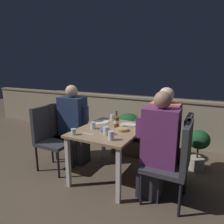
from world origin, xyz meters
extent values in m
plane|color=brown|center=(0.00, 0.00, 0.00)|extent=(16.00, 16.00, 0.00)
cube|color=gray|center=(0.00, 1.65, 0.44)|extent=(9.00, 0.14, 0.87)
cube|color=gray|center=(0.00, 1.65, 0.89)|extent=(9.00, 0.18, 0.04)
cube|color=#937556|center=(0.00, 0.00, 0.69)|extent=(0.81, 1.03, 0.03)
cube|color=silver|center=(-0.36, -0.46, 0.34)|extent=(0.05, 0.05, 0.68)
cube|color=silver|center=(0.36, -0.46, 0.34)|extent=(0.05, 0.05, 0.68)
cube|color=silver|center=(-0.36, 0.46, 0.34)|extent=(0.05, 0.05, 0.68)
cube|color=silver|center=(0.36, 0.46, 0.34)|extent=(0.05, 0.05, 0.68)
cube|color=brown|center=(0.24, 0.87, 0.14)|extent=(1.12, 0.36, 0.28)
ellipsoid|color=#194723|center=(-0.07, 0.87, 0.49)|extent=(0.50, 0.47, 0.48)
ellipsoid|color=#194723|center=(0.24, 0.87, 0.49)|extent=(0.50, 0.47, 0.48)
ellipsoid|color=#194723|center=(0.54, 0.87, 0.49)|extent=(0.50, 0.47, 0.48)
cube|color=#333338|center=(-0.82, -0.16, 0.42)|extent=(0.48, 0.48, 0.05)
cube|color=#333338|center=(-1.03, -0.16, 0.70)|extent=(0.06, 0.48, 0.51)
cylinder|color=black|center=(-1.03, -0.37, 0.20)|extent=(0.03, 0.03, 0.40)
cylinder|color=black|center=(-0.61, -0.37, 0.20)|extent=(0.03, 0.03, 0.40)
cylinder|color=black|center=(-1.03, 0.05, 0.20)|extent=(0.03, 0.03, 0.40)
cylinder|color=black|center=(-0.61, 0.05, 0.20)|extent=(0.03, 0.03, 0.40)
cube|color=#333338|center=(-0.81, 0.16, 0.42)|extent=(0.48, 0.48, 0.05)
cube|color=#333338|center=(-1.03, 0.16, 0.70)|extent=(0.06, 0.48, 0.51)
cylinder|color=black|center=(-1.02, -0.05, 0.20)|extent=(0.03, 0.03, 0.40)
cylinder|color=black|center=(-0.60, -0.05, 0.20)|extent=(0.03, 0.03, 0.40)
cylinder|color=black|center=(-1.02, 0.36, 0.20)|extent=(0.03, 0.03, 0.40)
cylinder|color=black|center=(-0.60, 0.36, 0.20)|extent=(0.03, 0.03, 0.40)
cube|color=#282833|center=(-0.64, 0.16, 0.22)|extent=(0.28, 0.23, 0.45)
cube|color=navy|center=(-0.74, 0.16, 0.76)|extent=(0.41, 0.26, 0.62)
cube|color=navy|center=(-0.49, 0.16, 0.83)|extent=(0.07, 0.07, 0.24)
sphere|color=tan|center=(-0.74, 0.16, 1.17)|extent=(0.19, 0.19, 0.19)
cube|color=#333338|center=(0.81, -0.17, 0.42)|extent=(0.48, 0.48, 0.05)
cube|color=#333338|center=(1.02, -0.17, 0.70)|extent=(0.06, 0.48, 0.51)
cylinder|color=black|center=(0.60, -0.38, 0.20)|extent=(0.03, 0.03, 0.40)
cylinder|color=black|center=(1.01, -0.38, 0.20)|extent=(0.03, 0.03, 0.40)
cylinder|color=black|center=(0.60, 0.03, 0.20)|extent=(0.03, 0.03, 0.40)
cylinder|color=black|center=(1.01, 0.03, 0.20)|extent=(0.03, 0.03, 0.40)
cube|color=#282833|center=(0.64, -0.17, 0.22)|extent=(0.27, 0.23, 0.45)
cube|color=#6B2D66|center=(0.74, -0.17, 0.77)|extent=(0.39, 0.26, 0.65)
cube|color=#6B2D66|center=(0.49, -0.17, 0.85)|extent=(0.07, 0.07, 0.24)
sphere|color=#99755B|center=(0.74, -0.17, 1.19)|extent=(0.19, 0.19, 0.19)
cube|color=#333338|center=(0.78, 0.16, 0.42)|extent=(0.48, 0.48, 0.05)
cube|color=#333338|center=(0.99, 0.16, 0.70)|extent=(0.06, 0.48, 0.51)
cylinder|color=black|center=(0.57, -0.05, 0.20)|extent=(0.03, 0.03, 0.40)
cylinder|color=black|center=(0.98, -0.05, 0.20)|extent=(0.03, 0.03, 0.40)
cylinder|color=black|center=(0.57, 0.37, 0.20)|extent=(0.03, 0.03, 0.40)
cylinder|color=black|center=(0.98, 0.37, 0.20)|extent=(0.03, 0.03, 0.40)
cube|color=#282833|center=(0.61, 0.16, 0.22)|extent=(0.25, 0.23, 0.45)
cube|color=#E07A66|center=(0.71, 0.16, 0.77)|extent=(0.36, 0.26, 0.65)
cube|color=#E07A66|center=(0.46, 0.16, 0.85)|extent=(0.07, 0.07, 0.24)
sphere|color=beige|center=(0.71, 0.16, 1.20)|extent=(0.19, 0.19, 0.19)
cylinder|color=brown|center=(0.05, 0.11, 0.78)|extent=(0.07, 0.07, 0.14)
cylinder|color=beige|center=(0.05, 0.11, 0.79)|extent=(0.07, 0.07, 0.05)
cone|color=brown|center=(0.05, 0.11, 0.86)|extent=(0.07, 0.07, 0.03)
cylinder|color=brown|center=(0.05, 0.11, 0.91)|extent=(0.03, 0.03, 0.06)
cylinder|color=white|center=(-0.26, 0.24, 0.71)|extent=(0.24, 0.24, 0.01)
cylinder|color=silver|center=(0.16, 0.28, 0.71)|extent=(0.23, 0.23, 0.01)
cylinder|color=#4C709E|center=(-0.01, -0.12, 0.73)|extent=(0.13, 0.13, 0.04)
torus|color=#4C709E|center=(-0.01, -0.12, 0.74)|extent=(0.13, 0.13, 0.01)
cylinder|color=tan|center=(0.19, 0.00, 0.73)|extent=(0.16, 0.16, 0.04)
torus|color=tan|center=(0.19, 0.00, 0.74)|extent=(0.16, 0.16, 0.01)
cylinder|color=silver|center=(0.21, -0.37, 0.76)|extent=(0.07, 0.07, 0.11)
cylinder|color=silver|center=(-0.17, 0.41, 0.75)|extent=(0.06, 0.06, 0.09)
cylinder|color=silver|center=(0.07, -0.23, 0.76)|extent=(0.08, 0.08, 0.10)
cylinder|color=silver|center=(-0.20, -0.10, 0.75)|extent=(0.07, 0.07, 0.09)
cylinder|color=silver|center=(-0.28, -0.42, 0.75)|extent=(0.06, 0.06, 0.08)
cube|color=silver|center=(-0.14, -0.31, 0.71)|extent=(0.17, 0.03, 0.01)
cylinder|color=#B2A899|center=(1.09, 0.78, 0.09)|extent=(0.23, 0.23, 0.18)
cylinder|color=#47331E|center=(1.09, 0.78, 0.27)|extent=(0.03, 0.03, 0.17)
ellipsoid|color=#194723|center=(1.09, 0.78, 0.48)|extent=(0.32, 0.32, 0.28)
camera|label=1|loc=(1.21, -2.30, 1.53)|focal=32.00mm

